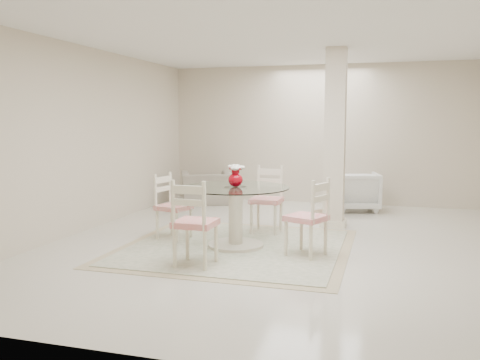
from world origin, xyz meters
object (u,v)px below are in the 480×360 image
(dining_chair_east, at_px, (311,212))
(dining_chair_west, at_px, (170,201))
(dining_chair_north, at_px, (268,194))
(dining_chair_south, at_px, (193,217))
(column, at_px, (335,139))
(side_table, at_px, (328,201))
(red_vase, at_px, (236,176))
(armchair_white, at_px, (357,191))
(dining_table, at_px, (236,217))
(recliner_taupe, at_px, (206,188))

(dining_chair_east, relative_size, dining_chair_west, 1.04)
(dining_chair_north, relative_size, dining_chair_west, 1.07)
(dining_chair_north, bearing_deg, dining_chair_south, -98.49)
(column, distance_m, side_table, 1.55)
(column, xyz_separation_m, dining_chair_east, (-0.07, -1.91, -0.80))
(dining_chair_west, xyz_separation_m, dining_chair_south, (0.81, -1.20, 0.05))
(column, bearing_deg, dining_chair_east, -92.06)
(red_vase, distance_m, dining_chair_north, 1.08)
(dining_chair_west, relative_size, armchair_white, 1.30)
(dining_table, distance_m, dining_chair_south, 1.03)
(dining_chair_south, bearing_deg, armchair_white, -108.91)
(dining_chair_south, bearing_deg, dining_chair_east, -145.27)
(dining_chair_north, xyz_separation_m, armchair_white, (1.14, 2.21, -0.21))
(red_vase, height_order, dining_chair_east, red_vase)
(dining_table, relative_size, dining_chair_south, 1.26)
(dining_chair_north, height_order, side_table, dining_chair_north)
(dining_table, xyz_separation_m, dining_chair_east, (0.99, -0.21, 0.15))
(dining_chair_east, relative_size, dining_chair_south, 0.96)
(dining_table, relative_size, recliner_taupe, 1.42)
(column, relative_size, armchair_white, 3.52)
(dining_chair_north, bearing_deg, dining_table, -98.53)
(dining_table, relative_size, side_table, 2.74)
(column, xyz_separation_m, side_table, (-0.21, 1.05, -1.12))
(recliner_taupe, distance_m, side_table, 2.45)
(column, xyz_separation_m, dining_chair_north, (-0.88, -0.70, -0.79))
(recliner_taupe, relative_size, side_table, 1.93)
(recliner_taupe, bearing_deg, column, 126.83)
(column, distance_m, dining_chair_south, 3.08)
(dining_chair_east, height_order, dining_chair_south, dining_chair_south)
(column, distance_m, dining_chair_west, 2.68)
(column, bearing_deg, dining_table, -121.98)
(column, xyz_separation_m, recliner_taupe, (-2.62, 1.46, -1.04))
(dining_chair_north, height_order, dining_chair_south, dining_chair_south)
(red_vase, height_order, dining_chair_south, dining_chair_south)
(dining_chair_north, relative_size, recliner_taupe, 1.11)
(red_vase, bearing_deg, dining_chair_south, -100.45)
(column, height_order, recliner_taupe, column)
(dining_chair_west, bearing_deg, column, -40.93)
(dining_chair_east, distance_m, side_table, 2.98)
(recliner_taupe, height_order, side_table, recliner_taupe)
(recliner_taupe, bearing_deg, dining_chair_east, 103.10)
(dining_chair_south, height_order, recliner_taupe, dining_chair_south)
(red_vase, bearing_deg, column, 58.05)
(recliner_taupe, relative_size, armchair_white, 1.25)
(recliner_taupe, bearing_deg, dining_chair_north, 104.84)
(dining_chair_west, height_order, recliner_taupe, dining_chair_west)
(dining_table, distance_m, recliner_taupe, 3.53)
(dining_chair_south, relative_size, armchair_white, 1.41)
(column, distance_m, red_vase, 2.05)
(column, xyz_separation_m, dining_chair_south, (-1.25, -2.71, -0.78))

